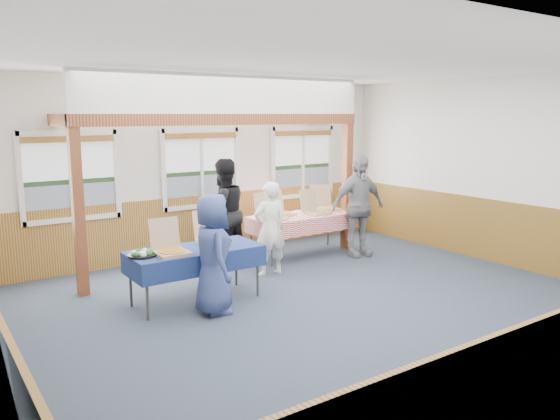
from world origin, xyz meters
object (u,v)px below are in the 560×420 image
at_px(woman_white, 270,229).
at_px(woman_black, 223,212).
at_px(person_grey, 358,206).
at_px(table_right, 302,217).
at_px(table_left, 195,253).
at_px(man_blue, 213,254).

xyz_separation_m(woman_white, woman_black, (-0.30, 0.99, 0.15)).
distance_m(woman_black, person_grey, 2.47).
bearing_deg(table_right, person_grey, -22.78).
bearing_deg(woman_white, table_left, 23.13).
bearing_deg(table_left, person_grey, 8.16).
relative_size(table_left, man_blue, 1.16).
bearing_deg(woman_black, table_right, 166.35).
bearing_deg(man_blue, table_right, -46.11).
xyz_separation_m(table_right, man_blue, (-2.74, -1.73, 0.09)).
bearing_deg(man_blue, table_left, 11.99).
relative_size(table_left, woman_black, 1.00).
distance_m(table_left, woman_white, 1.62).
height_order(woman_white, man_blue, man_blue).
bearing_deg(table_left, woman_white, 15.70).
height_order(man_blue, person_grey, person_grey).
bearing_deg(person_grey, table_right, 150.38).
xyz_separation_m(table_right, woman_black, (-1.50, 0.26, 0.21)).
distance_m(table_right, woman_black, 1.54).
bearing_deg(woman_white, woman_black, -67.20).
distance_m(woman_white, person_grey, 2.02).
height_order(table_right, woman_black, woman_black).
distance_m(table_right, man_blue, 3.24).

